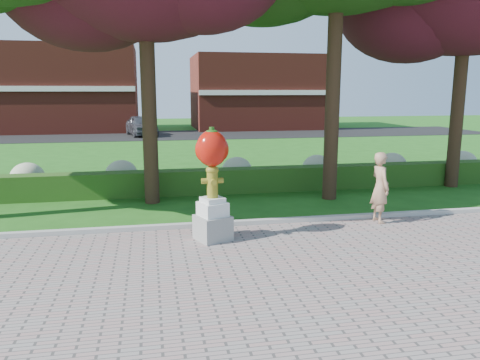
{
  "coord_description": "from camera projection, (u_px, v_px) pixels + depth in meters",
  "views": [
    {
      "loc": [
        -2.01,
        -8.13,
        3.36
      ],
      "look_at": [
        -0.24,
        1.0,
        1.58
      ],
      "focal_mm": 35.0,
      "sensor_mm": 36.0,
      "label": 1
    }
  ],
  "objects": [
    {
      "name": "ground",
      "position": [
        263.0,
        271.0,
        8.84
      ],
      "size": [
        100.0,
        100.0,
        0.0
      ],
      "primitive_type": "plane",
      "color": "#1F5B16",
      "rests_on": "ground"
    },
    {
      "name": "parked_car",
      "position": [
        141.0,
        125.0,
        35.28
      ],
      "size": [
        2.76,
        4.83,
        1.55
      ],
      "primitive_type": "imported",
      "rotation": [
        0.0,
        0.0,
        0.22
      ],
      "color": "#46484F",
      "rests_on": "street"
    },
    {
      "name": "lawn_hedge",
      "position": [
        213.0,
        181.0,
        15.52
      ],
      "size": [
        24.0,
        0.7,
        0.8
      ],
      "primitive_type": "cube",
      "color": "#234D16",
      "rests_on": "ground"
    },
    {
      "name": "curb",
      "position": [
        234.0,
        224.0,
        11.72
      ],
      "size": [
        40.0,
        0.18,
        0.15
      ],
      "primitive_type": "cube",
      "color": "#ADADA5",
      "rests_on": "ground"
    },
    {
      "name": "street",
      "position": [
        176.0,
        135.0,
        35.84
      ],
      "size": [
        50.0,
        8.0,
        0.02
      ],
      "primitive_type": "cube",
      "color": "black",
      "rests_on": "ground"
    },
    {
      "name": "building_right",
      "position": [
        260.0,
        92.0,
        42.52
      ],
      "size": [
        12.0,
        8.0,
        6.4
      ],
      "primitive_type": "cube",
      "color": "maroon",
      "rests_on": "ground"
    },
    {
      "name": "woman",
      "position": [
        380.0,
        187.0,
        11.86
      ],
      "size": [
        0.45,
        0.67,
        1.81
      ],
      "primitive_type": "imported",
      "rotation": [
        0.0,
        0.0,
        1.6
      ],
      "color": "tan",
      "rests_on": "walkway"
    },
    {
      "name": "building_left",
      "position": [
        51.0,
        89.0,
        39.1
      ],
      "size": [
        14.0,
        8.0,
        7.0
      ],
      "primitive_type": "cube",
      "color": "maroon",
      "rests_on": "ground"
    },
    {
      "name": "hydrant_sculpture",
      "position": [
        212.0,
        181.0,
        10.35
      ],
      "size": [
        0.9,
        0.9,
        2.54
      ],
      "rotation": [
        0.0,
        0.0,
        0.38
      ],
      "color": "gray",
      "rests_on": "walkway"
    },
    {
      "name": "hydrangea_row",
      "position": [
        225.0,
        171.0,
        16.56
      ],
      "size": [
        20.1,
        1.1,
        0.99
      ],
      "color": "#AFB98D",
      "rests_on": "ground"
    }
  ]
}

